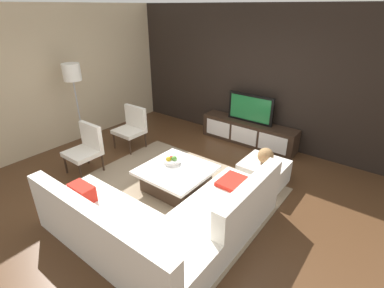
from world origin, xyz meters
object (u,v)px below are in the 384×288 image
(accent_chair_near, at_px, (86,146))
(accent_chair_far, at_px, (132,125))
(coffee_table, at_px, (176,178))
(television, at_px, (250,108))
(sectional_couch, at_px, (163,222))
(floor_lamp, at_px, (73,78))
(decorative_ball, at_px, (266,156))
(media_console, at_px, (248,132))
(ottoman, at_px, (263,173))
(fruit_bowl, at_px, (172,160))

(accent_chair_near, xyz_separation_m, accent_chair_far, (-0.10, 1.16, 0.00))
(coffee_table, bearing_deg, television, 87.51)
(television, distance_m, coffee_table, 2.38)
(sectional_couch, height_order, coffee_table, sectional_couch)
(accent_chair_near, height_order, floor_lamp, floor_lamp)
(accent_chair_far, bearing_deg, floor_lamp, -134.41)
(accent_chair_near, height_order, decorative_ball, accent_chair_near)
(media_console, distance_m, floor_lamp, 3.73)
(accent_chair_far, height_order, decorative_ball, accent_chair_far)
(media_console, bearing_deg, accent_chair_far, -138.58)
(accent_chair_far, bearing_deg, sectional_couch, -31.94)
(sectional_couch, bearing_deg, floor_lamp, 163.38)
(television, distance_m, accent_chair_far, 2.50)
(ottoman, relative_size, accent_chair_far, 0.80)
(ottoman, height_order, decorative_ball, decorative_ball)
(accent_chair_near, bearing_deg, sectional_couch, -7.05)
(floor_lamp, bearing_deg, coffee_table, 1.08)
(coffee_table, xyz_separation_m, decorative_ball, (1.06, 1.01, 0.33))
(fruit_bowl, bearing_deg, decorative_ball, 36.58)
(coffee_table, distance_m, decorative_ball, 1.50)
(media_console, bearing_deg, floor_lamp, -138.11)
(floor_lamp, xyz_separation_m, fruit_bowl, (2.34, 0.14, -1.08))
(sectional_couch, height_order, accent_chair_far, accent_chair_far)
(sectional_couch, bearing_deg, accent_chair_far, 145.47)
(television, distance_m, fruit_bowl, 2.25)
(ottoman, bearing_deg, accent_chair_near, -150.72)
(floor_lamp, relative_size, ottoman, 2.53)
(coffee_table, relative_size, floor_lamp, 0.60)
(floor_lamp, bearing_deg, television, 41.89)
(television, height_order, sectional_couch, television)
(fruit_bowl, xyz_separation_m, decorative_ball, (1.24, 0.92, 0.10))
(accent_chair_far, relative_size, decorative_ball, 3.34)
(floor_lamp, height_order, fruit_bowl, floor_lamp)
(coffee_table, bearing_deg, sectional_couch, -57.95)
(floor_lamp, bearing_deg, fruit_bowl, 3.53)
(media_console, distance_m, accent_chair_near, 3.32)
(accent_chair_near, bearing_deg, coffee_table, 21.73)
(media_console, relative_size, accent_chair_near, 2.42)
(sectional_couch, bearing_deg, fruit_bowl, 126.30)
(floor_lamp, relative_size, decorative_ball, 6.78)
(ottoman, bearing_deg, sectional_couch, -102.59)
(television, distance_m, accent_chair_near, 3.33)
(coffee_table, bearing_deg, accent_chair_far, 159.64)
(accent_chair_near, height_order, fruit_bowl, accent_chair_near)
(floor_lamp, xyz_separation_m, decorative_ball, (3.57, 1.06, -0.97))
(media_console, bearing_deg, television, 90.00)
(media_console, height_order, floor_lamp, floor_lamp)
(coffee_table, height_order, floor_lamp, floor_lamp)
(decorative_ball, bearing_deg, floor_lamp, -163.44)
(television, height_order, ottoman, television)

